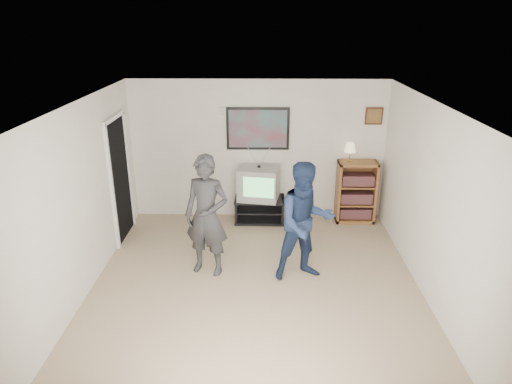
{
  "coord_description": "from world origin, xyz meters",
  "views": [
    {
      "loc": [
        0.1,
        -5.34,
        3.49
      ],
      "look_at": [
        -0.0,
        0.7,
        1.15
      ],
      "focal_mm": 32.0,
      "sensor_mm": 36.0,
      "label": 1
    }
  ],
  "objects_px": {
    "crt_television": "(259,183)",
    "person_short": "(305,222)",
    "bookshelf": "(356,192)",
    "person_tall": "(207,216)",
    "media_stand": "(260,209)"
  },
  "relations": [
    {
      "from": "bookshelf",
      "to": "person_tall",
      "type": "height_order",
      "value": "person_tall"
    },
    {
      "from": "bookshelf",
      "to": "person_tall",
      "type": "distance_m",
      "value": 3.06
    },
    {
      "from": "crt_television",
      "to": "bookshelf",
      "type": "height_order",
      "value": "bookshelf"
    },
    {
      "from": "media_stand",
      "to": "person_short",
      "type": "distance_m",
      "value": 2.09
    },
    {
      "from": "media_stand",
      "to": "bookshelf",
      "type": "relative_size",
      "value": 0.8
    },
    {
      "from": "person_tall",
      "to": "media_stand",
      "type": "bearing_deg",
      "value": 83.27
    },
    {
      "from": "crt_television",
      "to": "person_short",
      "type": "xyz_separation_m",
      "value": [
        0.66,
        -1.89,
        0.12
      ]
    },
    {
      "from": "bookshelf",
      "to": "person_tall",
      "type": "bearing_deg",
      "value": -143.42
    },
    {
      "from": "bookshelf",
      "to": "person_short",
      "type": "height_order",
      "value": "person_short"
    },
    {
      "from": "crt_television",
      "to": "bookshelf",
      "type": "xyz_separation_m",
      "value": [
        1.73,
        0.05,
        -0.18
      ]
    },
    {
      "from": "crt_television",
      "to": "person_short",
      "type": "relative_size",
      "value": 0.4
    },
    {
      "from": "media_stand",
      "to": "bookshelf",
      "type": "distance_m",
      "value": 1.75
    },
    {
      "from": "person_short",
      "to": "person_tall",
      "type": "bearing_deg",
      "value": 159.9
    },
    {
      "from": "crt_television",
      "to": "person_short",
      "type": "bearing_deg",
      "value": -61.57
    },
    {
      "from": "media_stand",
      "to": "bookshelf",
      "type": "xyz_separation_m",
      "value": [
        1.72,
        0.05,
        0.33
      ]
    }
  ]
}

